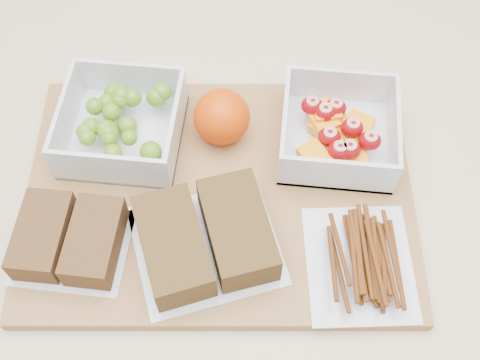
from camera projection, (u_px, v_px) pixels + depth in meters
The scene contains 8 objects.
counter at pixel (244, 308), 1.07m from camera, with size 1.20×0.90×0.90m, color beige.
cutting_board at pixel (220, 194), 0.66m from camera, with size 0.42×0.30×0.02m, color #A17542.
grape_container at pixel (122, 124), 0.67m from camera, with size 0.13×0.13×0.05m.
fruit_container at pixel (337, 132), 0.67m from camera, with size 0.13×0.13×0.05m.
orange at pixel (222, 117), 0.67m from camera, with size 0.06×0.06×0.06m, color #E54505.
sandwich_bag_left at pixel (69, 239), 0.61m from camera, with size 0.12×0.10×0.04m.
sandwich_bag_center at pixel (206, 238), 0.60m from camera, with size 0.18×0.17×0.04m.
pretzel_bag at pixel (361, 259), 0.60m from camera, with size 0.12×0.14×0.03m.
Camera 1 is at (0.03, -0.35, 1.49)m, focal length 45.00 mm.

